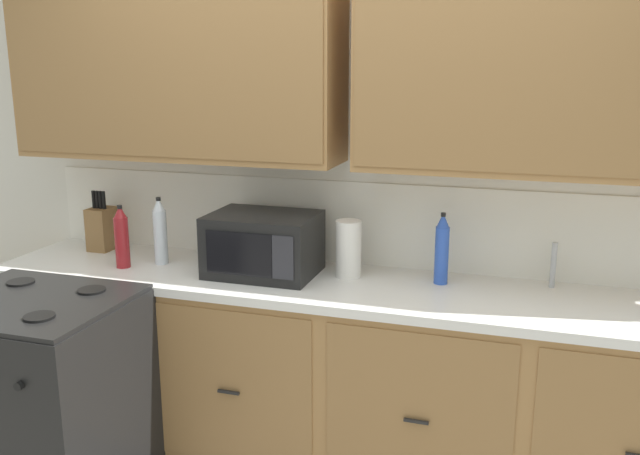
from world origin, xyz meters
TOP-DOWN VIEW (x-y plane):
  - wall_unit at (0.00, 0.50)m, footprint 4.46×0.40m
  - counter_run at (0.00, 0.30)m, footprint 3.29×0.64m
  - stove_range at (-1.13, -0.33)m, footprint 0.76×0.68m
  - microwave at (-0.37, 0.32)m, footprint 0.48×0.37m
  - knife_block at (-1.32, 0.45)m, footprint 0.11×0.14m
  - sink_faucet at (0.89, 0.51)m, footprint 0.02×0.02m
  - paper_towel_roll at (0.01, 0.39)m, footprint 0.12×0.12m
  - bottle_blue at (0.43, 0.42)m, footprint 0.06×0.06m
  - bottle_clear at (-0.90, 0.32)m, footprint 0.06×0.06m
  - bottle_red at (-1.04, 0.21)m, footprint 0.07×0.07m

SIDE VIEW (x-z plane):
  - stove_range at x=-1.13m, z-range 0.00..0.95m
  - counter_run at x=0.00m, z-range 0.01..0.94m
  - sink_faucet at x=0.89m, z-range 0.93..1.13m
  - knife_block at x=-1.32m, z-range 0.89..1.20m
  - paper_towel_roll at x=0.01m, z-range 0.93..1.19m
  - microwave at x=-0.37m, z-range 0.93..1.21m
  - bottle_red at x=-1.04m, z-range 0.92..1.22m
  - bottle_blue at x=0.43m, z-range 0.92..1.24m
  - bottle_clear at x=-0.90m, z-range 0.92..1.25m
  - wall_unit at x=0.00m, z-range 0.41..2.94m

